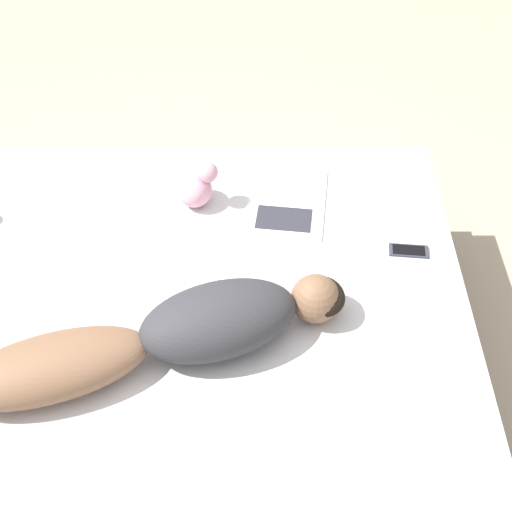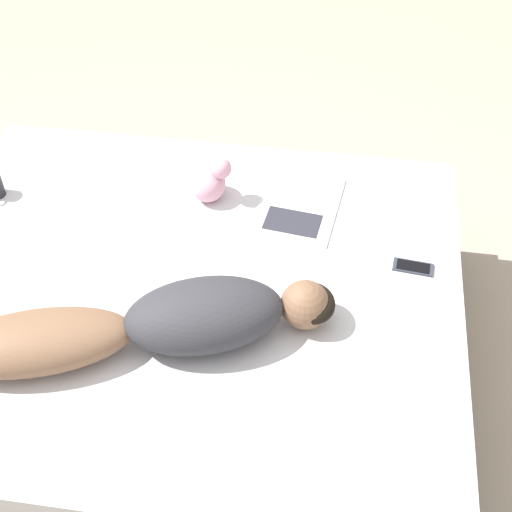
{
  "view_description": "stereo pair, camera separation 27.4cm",
  "coord_description": "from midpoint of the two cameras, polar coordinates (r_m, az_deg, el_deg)",
  "views": [
    {
      "loc": [
        1.74,
        0.25,
        2.61
      ],
      "look_at": [
        -0.16,
        0.26,
        0.62
      ],
      "focal_mm": 50.0,
      "sensor_mm": 36.0,
      "label": 1
    },
    {
      "loc": [
        1.72,
        0.53,
        2.61
      ],
      "look_at": [
        -0.16,
        0.26,
        0.62
      ],
      "focal_mm": 50.0,
      "sensor_mm": 36.0,
      "label": 2
    }
  ],
  "objects": [
    {
      "name": "cell_phone",
      "position": [
        2.86,
        15.16,
        -1.01
      ],
      "size": [
        0.08,
        0.16,
        0.01
      ],
      "rotation": [
        0.0,
        0.0,
        -0.1
      ],
      "color": "#333842",
      "rests_on": "bed"
    },
    {
      "name": "person",
      "position": [
        2.47,
        -5.14,
        -5.63
      ],
      "size": [
        0.64,
        1.37,
        0.22
      ],
      "rotation": [
        0.0,
        0.0,
        0.32
      ],
      "color": "brown",
      "rests_on": "bed"
    },
    {
      "name": "open_magazine",
      "position": [
        3.03,
        6.0,
        3.86
      ],
      "size": [
        0.47,
        0.38,
        0.01
      ],
      "rotation": [
        0.0,
        0.0,
        -0.12
      ],
      "color": "white",
      "rests_on": "bed"
    },
    {
      "name": "bed",
      "position": [
        2.93,
        -2.75,
        -6.45
      ],
      "size": [
        1.86,
        2.16,
        0.57
      ],
      "color": "#383333",
      "rests_on": "ground_plane"
    },
    {
      "name": "ground_plane",
      "position": [
        3.16,
        -2.57,
        -9.56
      ],
      "size": [
        12.0,
        12.0,
        0.0
      ],
      "primitive_type": "plane",
      "color": "#B7A88E"
    },
    {
      "name": "plush_toy",
      "position": [
        3.0,
        -1.04,
        5.82
      ],
      "size": [
        0.16,
        0.17,
        0.21
      ],
      "color": "#DB9EB2",
      "rests_on": "bed"
    }
  ]
}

